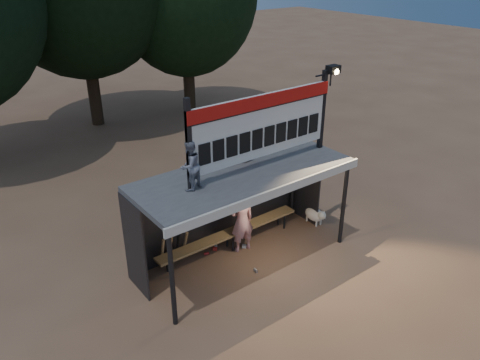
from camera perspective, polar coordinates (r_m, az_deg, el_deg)
name	(u,v)px	position (r m, az deg, el deg)	size (l,w,h in m)	color
ground	(243,259)	(11.42, 0.42, -9.57)	(80.00, 80.00, 0.00)	brown
player	(242,221)	(11.30, 0.26, -4.97)	(0.60, 0.40, 1.66)	white
child_a	(190,166)	(9.32, -6.15, 1.75)	(0.51, 0.39, 1.04)	slate
child_b	(243,138)	(10.61, 0.43, 5.13)	(0.53, 0.34, 1.08)	maroon
dugout_shelter	(237,187)	(10.62, -0.35, -0.85)	(5.10, 2.08, 2.32)	#414143
scoreboard_assembly	(265,123)	(10.18, 3.02, 6.94)	(4.10, 0.27, 1.99)	black
bench	(230,234)	(11.54, -1.25, -6.55)	(4.00, 0.35, 0.48)	olive
dog	(315,214)	(12.79, 9.15, -4.17)	(0.36, 0.81, 0.49)	white
bats	(174,249)	(11.11, -8.10, -8.30)	(0.68, 0.35, 0.84)	#A17A4B
litter	(227,253)	(11.57, -1.60, -8.83)	(1.05, 1.48, 0.08)	red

